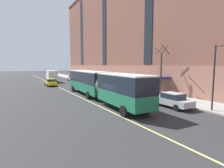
% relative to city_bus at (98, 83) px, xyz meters
% --- Properties ---
extents(ground_plane, '(260.00, 260.00, 0.00)m').
position_rel_city_bus_xyz_m(ground_plane, '(-0.73, -5.30, -2.09)').
color(ground_plane, '#303033').
extents(sidewalk, '(4.83, 160.00, 0.15)m').
position_rel_city_bus_xyz_m(sidewalk, '(8.58, -2.30, -2.02)').
color(sidewalk, '#9E9B93').
rests_on(sidewalk, ground).
extents(apartment_facade, '(15.20, 110.00, 27.35)m').
position_rel_city_bus_xyz_m(apartment_facade, '(16.97, -5.30, 11.57)').
color(apartment_facade, brown).
rests_on(apartment_facade, ground).
extents(city_bus, '(3.43, 20.28, 3.60)m').
position_rel_city_bus_xyz_m(city_bus, '(0.00, 0.00, 0.00)').
color(city_bus, '#1E704C').
rests_on(city_bus, ground).
extents(parked_car_silver_1, '(2.02, 4.64, 1.56)m').
position_rel_city_bus_xyz_m(parked_car_silver_1, '(4.89, 18.08, -1.31)').
color(parked_car_silver_1, '#B7B7BC').
rests_on(parked_car_silver_1, ground).
extents(parked_car_silver_2, '(2.02, 4.72, 1.56)m').
position_rel_city_bus_xyz_m(parked_car_silver_2, '(4.88, -7.91, -1.31)').
color(parked_car_silver_2, '#B7B7BC').
rests_on(parked_car_silver_2, ground).
extents(parked_car_navy_3, '(2.08, 4.55, 1.56)m').
position_rel_city_bus_xyz_m(parked_car_navy_3, '(4.88, -1.75, -1.31)').
color(parked_car_navy_3, navy).
rests_on(parked_car_navy_3, ground).
extents(parked_car_silver_5, '(1.98, 4.53, 1.56)m').
position_rel_city_bus_xyz_m(parked_car_silver_5, '(4.91, 27.67, -1.31)').
color(parked_car_silver_5, '#B7B7BC').
rests_on(parked_car_silver_5, ground).
extents(box_truck, '(2.56, 6.73, 3.04)m').
position_rel_city_bus_xyz_m(box_truck, '(-0.84, 26.79, -0.37)').
color(box_truck, silver).
rests_on(box_truck, ground).
extents(taxi_cab, '(1.98, 4.51, 1.56)m').
position_rel_city_bus_xyz_m(taxi_cab, '(-2.70, 18.33, -1.31)').
color(taxi_cab, yellow).
rests_on(taxi_cab, ground).
extents(street_tree_mid_block, '(1.62, 1.59, 7.27)m').
position_rel_city_bus_xyz_m(street_tree_mid_block, '(8.86, -2.35, 1.77)').
color(street_tree_mid_block, brown).
rests_on(street_tree_mid_block, sidewalk).
extents(street_lamp, '(0.36, 1.48, 6.19)m').
position_rel_city_bus_xyz_m(street_lamp, '(6.76, -11.43, 1.91)').
color(street_lamp, '#2D2D30').
rests_on(street_lamp, sidewalk).
extents(lane_centerline, '(0.16, 140.00, 0.01)m').
position_rel_city_bus_xyz_m(lane_centerline, '(-1.70, -2.30, -2.09)').
color(lane_centerline, '#E0D66B').
rests_on(lane_centerline, ground).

